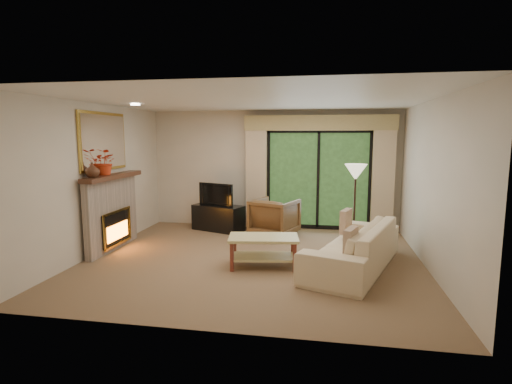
% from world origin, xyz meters
% --- Properties ---
extents(floor, '(5.50, 5.50, 0.00)m').
position_xyz_m(floor, '(0.00, 0.00, 0.00)').
color(floor, brown).
rests_on(floor, ground).
extents(ceiling, '(5.50, 5.50, 0.00)m').
position_xyz_m(ceiling, '(0.00, 0.00, 2.60)').
color(ceiling, silver).
rests_on(ceiling, ground).
extents(wall_back, '(5.00, 0.00, 5.00)m').
position_xyz_m(wall_back, '(0.00, 2.50, 1.30)').
color(wall_back, beige).
rests_on(wall_back, ground).
extents(wall_front, '(5.00, 0.00, 5.00)m').
position_xyz_m(wall_front, '(0.00, -2.50, 1.30)').
color(wall_front, beige).
rests_on(wall_front, ground).
extents(wall_left, '(0.00, 5.00, 5.00)m').
position_xyz_m(wall_left, '(-2.75, 0.00, 1.30)').
color(wall_left, beige).
rests_on(wall_left, ground).
extents(wall_right, '(0.00, 5.00, 5.00)m').
position_xyz_m(wall_right, '(2.75, 0.00, 1.30)').
color(wall_right, beige).
rests_on(wall_right, ground).
extents(fireplace, '(0.24, 1.70, 1.37)m').
position_xyz_m(fireplace, '(-2.63, 0.20, 0.69)').
color(fireplace, gray).
rests_on(fireplace, floor).
extents(mirror, '(0.07, 1.45, 1.02)m').
position_xyz_m(mirror, '(-2.71, 0.20, 1.95)').
color(mirror, gold).
rests_on(mirror, wall_left).
extents(sliding_door, '(2.26, 0.10, 2.16)m').
position_xyz_m(sliding_door, '(1.00, 2.45, 1.10)').
color(sliding_door, black).
rests_on(sliding_door, floor).
extents(curtain_left, '(0.45, 0.18, 2.35)m').
position_xyz_m(curtain_left, '(-0.35, 2.34, 1.20)').
color(curtain_left, '#CDB18C').
rests_on(curtain_left, floor).
extents(curtain_right, '(0.45, 0.18, 2.35)m').
position_xyz_m(curtain_right, '(2.35, 2.34, 1.20)').
color(curtain_right, '#CDB18C').
rests_on(curtain_right, floor).
extents(cornice, '(3.20, 0.24, 0.32)m').
position_xyz_m(cornice, '(1.00, 2.36, 2.32)').
color(cornice, tan).
rests_on(cornice, wall_back).
extents(media_console, '(1.20, 0.84, 0.55)m').
position_xyz_m(media_console, '(-1.13, 1.95, 0.28)').
color(media_console, black).
rests_on(media_console, floor).
extents(tv, '(0.84, 0.40, 0.49)m').
position_xyz_m(tv, '(-1.13, 1.95, 0.80)').
color(tv, black).
rests_on(tv, media_console).
extents(armchair, '(1.08, 1.09, 0.78)m').
position_xyz_m(armchair, '(0.15, 1.67, 0.39)').
color(armchair, brown).
rests_on(armchair, floor).
extents(sofa, '(1.69, 2.60, 0.71)m').
position_xyz_m(sofa, '(1.61, -0.13, 0.35)').
color(sofa, beige).
rests_on(sofa, floor).
extents(pillow_near, '(0.23, 0.41, 0.40)m').
position_xyz_m(pillow_near, '(1.53, -0.83, 0.59)').
color(pillow_near, brown).
rests_on(pillow_near, sofa).
extents(pillow_far, '(0.23, 0.42, 0.41)m').
position_xyz_m(pillow_far, '(1.53, 0.57, 0.59)').
color(pillow_far, brown).
rests_on(pillow_far, sofa).
extents(coffee_table, '(1.16, 0.75, 0.49)m').
position_xyz_m(coffee_table, '(0.23, -0.31, 0.24)').
color(coffee_table, tan).
rests_on(coffee_table, floor).
extents(floor_lamp, '(0.53, 0.53, 1.53)m').
position_xyz_m(floor_lamp, '(1.71, 1.23, 0.77)').
color(floor_lamp, beige).
rests_on(floor_lamp, floor).
extents(vase, '(0.25, 0.25, 0.25)m').
position_xyz_m(vase, '(-2.61, -0.37, 1.49)').
color(vase, '#452618').
rests_on(vase, fireplace).
extents(branches, '(0.45, 0.40, 0.45)m').
position_xyz_m(branches, '(-2.61, 0.04, 1.60)').
color(branches, red).
rests_on(branches, fireplace).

